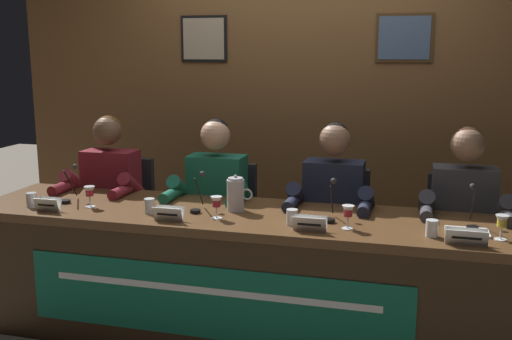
% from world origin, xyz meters
% --- Properties ---
extents(ground_plane, '(12.00, 12.00, 0.00)m').
position_xyz_m(ground_plane, '(0.00, 0.00, 0.00)').
color(ground_plane, gray).
extents(wall_back_panelled, '(4.52, 0.14, 2.60)m').
position_xyz_m(wall_back_panelled, '(0.00, 1.29, 1.30)').
color(wall_back_panelled, brown).
rests_on(wall_back_panelled, ground_plane).
extents(conference_table, '(3.32, 0.74, 0.75)m').
position_xyz_m(conference_table, '(-0.00, -0.11, 0.51)').
color(conference_table, brown).
rests_on(conference_table, ground_plane).
extents(chair_far_left, '(0.44, 0.45, 0.90)m').
position_xyz_m(chair_far_left, '(-1.13, 0.55, 0.43)').
color(chair_far_left, black).
rests_on(chair_far_left, ground_plane).
extents(panelist_far_left, '(0.51, 0.48, 1.22)m').
position_xyz_m(panelist_far_left, '(-1.13, 0.35, 0.71)').
color(panelist_far_left, black).
rests_on(panelist_far_left, ground_plane).
extents(nameplate_far_left, '(0.15, 0.06, 0.08)m').
position_xyz_m(nameplate_far_left, '(-1.16, -0.26, 0.79)').
color(nameplate_far_left, white).
rests_on(nameplate_far_left, conference_table).
extents(juice_glass_far_left, '(0.06, 0.06, 0.12)m').
position_xyz_m(juice_glass_far_left, '(-0.98, -0.11, 0.83)').
color(juice_glass_far_left, white).
rests_on(juice_glass_far_left, conference_table).
extents(water_cup_far_left, '(0.06, 0.06, 0.08)m').
position_xyz_m(water_cup_far_left, '(-1.30, -0.20, 0.78)').
color(water_cup_far_left, silver).
rests_on(water_cup_far_left, conference_table).
extents(microphone_far_left, '(0.06, 0.17, 0.22)m').
position_xyz_m(microphone_far_left, '(-1.17, -0.03, 0.82)').
color(microphone_far_left, black).
rests_on(microphone_far_left, conference_table).
extents(chair_center_left, '(0.44, 0.45, 0.90)m').
position_xyz_m(chair_center_left, '(-0.38, 0.55, 0.43)').
color(chair_center_left, black).
rests_on(chair_center_left, ground_plane).
extents(panelist_center_left, '(0.51, 0.48, 1.22)m').
position_xyz_m(panelist_center_left, '(-0.38, 0.35, 0.71)').
color(panelist_center_left, black).
rests_on(panelist_center_left, ground_plane).
extents(nameplate_center_left, '(0.16, 0.06, 0.08)m').
position_xyz_m(nameplate_center_left, '(-0.42, -0.26, 0.79)').
color(nameplate_center_left, white).
rests_on(nameplate_center_left, conference_table).
extents(juice_glass_center_left, '(0.06, 0.06, 0.12)m').
position_xyz_m(juice_glass_center_left, '(-0.18, -0.15, 0.83)').
color(juice_glass_center_left, white).
rests_on(juice_glass_center_left, conference_table).
extents(water_cup_center_left, '(0.06, 0.06, 0.08)m').
position_xyz_m(water_cup_center_left, '(-0.58, -0.15, 0.78)').
color(water_cup_center_left, silver).
rests_on(water_cup_center_left, conference_table).
extents(microphone_center_left, '(0.06, 0.17, 0.22)m').
position_xyz_m(microphone_center_left, '(-0.33, -0.03, 0.82)').
color(microphone_center_left, black).
rests_on(microphone_center_left, conference_table).
extents(chair_center_right, '(0.44, 0.45, 0.90)m').
position_xyz_m(chair_center_right, '(0.38, 0.55, 0.43)').
color(chair_center_right, black).
rests_on(chair_center_right, ground_plane).
extents(panelist_center_right, '(0.51, 0.48, 1.22)m').
position_xyz_m(panelist_center_right, '(0.38, 0.35, 0.71)').
color(panelist_center_right, black).
rests_on(panelist_center_right, ground_plane).
extents(nameplate_center_right, '(0.17, 0.06, 0.08)m').
position_xyz_m(nameplate_center_right, '(0.35, -0.25, 0.79)').
color(nameplate_center_right, white).
rests_on(nameplate_center_right, conference_table).
extents(juice_glass_center_right, '(0.06, 0.06, 0.12)m').
position_xyz_m(juice_glass_center_right, '(0.53, -0.16, 0.83)').
color(juice_glass_center_right, white).
rests_on(juice_glass_center_right, conference_table).
extents(water_cup_center_right, '(0.06, 0.06, 0.08)m').
position_xyz_m(water_cup_center_right, '(0.24, -0.17, 0.78)').
color(water_cup_center_right, silver).
rests_on(water_cup_center_right, conference_table).
extents(microphone_center_right, '(0.06, 0.17, 0.22)m').
position_xyz_m(microphone_center_right, '(0.42, -0.03, 0.82)').
color(microphone_center_right, black).
rests_on(microphone_center_right, conference_table).
extents(chair_far_right, '(0.44, 0.45, 0.90)m').
position_xyz_m(chair_far_right, '(1.13, 0.55, 0.43)').
color(chair_far_right, black).
rests_on(chair_far_right, ground_plane).
extents(panelist_far_right, '(0.51, 0.48, 1.22)m').
position_xyz_m(panelist_far_right, '(1.13, 0.35, 0.71)').
color(panelist_far_right, black).
rests_on(panelist_far_right, ground_plane).
extents(nameplate_far_right, '(0.19, 0.06, 0.08)m').
position_xyz_m(nameplate_far_right, '(1.10, -0.28, 0.79)').
color(nameplate_far_right, white).
rests_on(nameplate_far_right, conference_table).
extents(juice_glass_far_right, '(0.06, 0.06, 0.12)m').
position_xyz_m(juice_glass_far_right, '(1.27, -0.15, 0.83)').
color(juice_glass_far_right, white).
rests_on(juice_glass_far_right, conference_table).
extents(water_cup_far_right, '(0.06, 0.06, 0.08)m').
position_xyz_m(water_cup_far_right, '(0.94, -0.19, 0.78)').
color(water_cup_far_right, silver).
rests_on(water_cup_far_right, conference_table).
extents(microphone_far_right, '(0.06, 0.17, 0.22)m').
position_xyz_m(microphone_far_right, '(1.15, 0.03, 0.82)').
color(microphone_far_right, black).
rests_on(microphone_far_right, conference_table).
extents(water_pitcher_central, '(0.15, 0.10, 0.21)m').
position_xyz_m(water_pitcher_central, '(-0.13, 0.03, 0.84)').
color(water_pitcher_central, silver).
rests_on(water_pitcher_central, conference_table).
extents(document_stack_far_right, '(0.21, 0.15, 0.01)m').
position_xyz_m(document_stack_far_right, '(1.12, -0.08, 0.75)').
color(document_stack_far_right, white).
rests_on(document_stack_far_right, conference_table).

